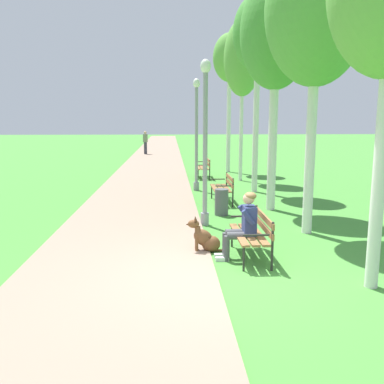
{
  "coord_description": "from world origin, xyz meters",
  "views": [
    {
      "loc": [
        -0.96,
        -6.52,
        2.56
      ],
      "look_at": [
        -0.47,
        2.97,
        0.9
      ],
      "focal_mm": 39.74,
      "sensor_mm": 36.0,
      "label": 1
    }
  ],
  "objects": [
    {
      "name": "park_bench_near",
      "position": [
        0.57,
        0.97,
        0.51
      ],
      "size": [
        0.55,
        1.5,
        0.85
      ],
      "color": "olive",
      "rests_on": "ground"
    },
    {
      "name": "birch_tree_fifth",
      "position": [
        1.94,
        10.78,
        4.86
      ],
      "size": [
        1.49,
        1.42,
        6.39
      ],
      "color": "silver",
      "rests_on": "ground"
    },
    {
      "name": "pedestrian_distant",
      "position": [
        -2.68,
        23.55,
        0.84
      ],
      "size": [
        0.32,
        0.22,
        1.65
      ],
      "color": "#383842",
      "rests_on": "ground"
    },
    {
      "name": "park_bench_mid",
      "position": [
        0.67,
        6.17,
        0.51
      ],
      "size": [
        0.55,
        1.5,
        0.85
      ],
      "color": "olive",
      "rests_on": "ground"
    },
    {
      "name": "paved_path",
      "position": [
        -1.88,
        24.0,
        0.02
      ],
      "size": [
        3.34,
        60.0,
        0.04
      ],
      "primitive_type": "cube",
      "color": "gray",
      "rests_on": "ground"
    },
    {
      "name": "lamp_post_mid",
      "position": [
        -0.03,
        8.43,
        2.02
      ],
      "size": [
        0.24,
        0.24,
        3.89
      ],
      "color": "gray",
      "rests_on": "ground"
    },
    {
      "name": "park_bench_far",
      "position": [
        0.5,
        11.64,
        0.51
      ],
      "size": [
        0.55,
        1.5,
        0.85
      ],
      "color": "olive",
      "rests_on": "ground"
    },
    {
      "name": "litter_bin",
      "position": [
        0.4,
        4.51,
        0.35
      ],
      "size": [
        0.36,
        0.36,
        0.7
      ],
      "primitive_type": "cylinder",
      "color": "#515156",
      "rests_on": "ground"
    },
    {
      "name": "birch_tree_fourth",
      "position": [
        1.99,
        8.06,
        5.27
      ],
      "size": [
        1.68,
        1.79,
        6.58
      ],
      "color": "silver",
      "rests_on": "ground"
    },
    {
      "name": "ground_plane",
      "position": [
        0.0,
        0.0,
        0.0
      ],
      "size": [
        120.0,
        120.0,
        0.0
      ],
      "primitive_type": "plane",
      "color": "#478E38"
    },
    {
      "name": "person_seated_on_near_bench",
      "position": [
        0.36,
        0.92,
        0.68
      ],
      "size": [
        0.74,
        0.49,
        1.25
      ],
      "color": "#4C4C51",
      "rests_on": "ground"
    },
    {
      "name": "dog_brown",
      "position": [
        -0.29,
        1.37,
        0.26
      ],
      "size": [
        0.83,
        0.28,
        0.71
      ],
      "color": "brown",
      "rests_on": "ground"
    },
    {
      "name": "birch_tree_sixth",
      "position": [
        1.82,
        13.66,
        5.2
      ],
      "size": [
        1.54,
        1.42,
        6.4
      ],
      "color": "silver",
      "rests_on": "ground"
    },
    {
      "name": "lamp_post_near",
      "position": [
        -0.13,
        3.46,
        2.01
      ],
      "size": [
        0.24,
        0.24,
        3.88
      ],
      "color": "gray",
      "rests_on": "ground"
    },
    {
      "name": "birch_tree_second",
      "position": [
        2.11,
        2.65,
        4.75
      ],
      "size": [
        2.17,
        2.03,
        6.37
      ],
      "color": "silver",
      "rests_on": "ground"
    },
    {
      "name": "birch_tree_third",
      "position": [
        1.87,
        5.14,
        4.74
      ],
      "size": [
        1.92,
        1.83,
        6.3
      ],
      "color": "silver",
      "rests_on": "ground"
    }
  ]
}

